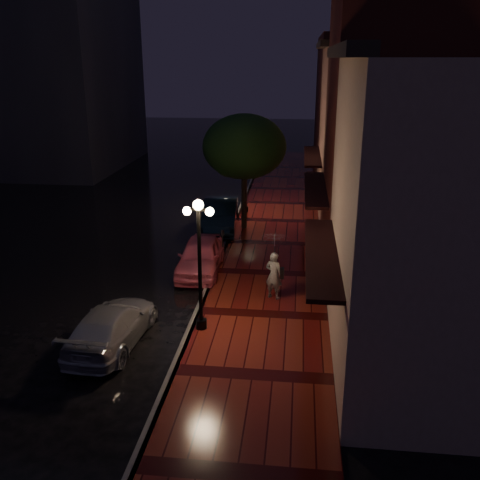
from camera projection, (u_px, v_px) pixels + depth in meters
The scene contains 15 objects.
ground at pixel (215, 273), 22.21m from camera, with size 120.00×120.00×0.00m, color black.
sidewalk at pixel (269, 274), 21.94m from camera, with size 4.50×60.00×0.15m, color #490E0D.
curb at pixel (215, 272), 22.18m from camera, with size 0.25×60.00×0.15m, color #595451.
storefront_near at pixel (433, 223), 14.45m from camera, with size 5.00×8.00×8.50m, color gray.
storefront_mid at pixel (391, 136), 21.57m from camera, with size 5.00×8.00×11.00m, color #511914.
storefront_far at pixel (367, 134), 29.42m from camera, with size 5.00×8.00×9.00m, color #8C5951.
storefront_extra at pixel (352, 109), 38.67m from camera, with size 5.00×12.00×10.00m, color #511914.
streetlamp_near at pixel (200, 258), 16.63m from camera, with size 0.96×0.36×4.31m.
streetlamp_far at pixel (245, 169), 29.79m from camera, with size 0.96×0.36×4.31m.
street_tree at pixel (244, 149), 26.41m from camera, with size 4.16×4.16×5.80m.
pink_car at pixel (201, 256), 22.13m from camera, with size 1.70×4.22×1.44m, color #E25D74.
navy_car at pixel (220, 215), 27.64m from camera, with size 1.68×4.81×1.58m, color black.
silver_car at pixel (112, 325), 16.54m from camera, with size 1.80×4.43×1.28m, color #95959C.
woman_with_umbrella at pixel (274, 256), 19.10m from camera, with size 1.03×1.05×2.47m.
parking_meter at pixel (223, 242), 23.13m from camera, with size 0.14×0.12×1.33m.
Camera 1 is at (3.34, -20.32, 8.49)m, focal length 40.00 mm.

